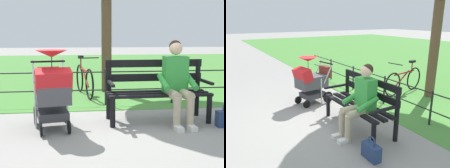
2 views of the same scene
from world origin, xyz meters
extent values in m
plane|color=gray|center=(0.00, 0.00, 0.00)|extent=(60.00, 60.00, 0.00)
cube|color=#478438|center=(0.00, -8.80, 0.00)|extent=(40.00, 16.00, 0.01)
cube|color=black|center=(-0.69, -0.18, 0.45)|extent=(1.60, 0.11, 0.04)
cube|color=black|center=(-0.69, 0.00, 0.45)|extent=(1.60, 0.11, 0.04)
cube|color=black|center=(-0.69, 0.18, 0.45)|extent=(1.60, 0.11, 0.04)
cube|color=black|center=(-0.69, -0.28, 0.67)|extent=(1.60, 0.05, 0.12)
cube|color=black|center=(-0.69, -0.28, 0.90)|extent=(1.60, 0.05, 0.12)
cylinder|color=black|center=(-1.44, 0.19, 0.23)|extent=(0.08, 0.08, 0.45)
cylinder|color=black|center=(-1.44, -0.29, 0.47)|extent=(0.08, 0.08, 0.95)
cube|color=black|center=(-1.44, -0.01, 0.63)|extent=(0.05, 0.56, 0.04)
cylinder|color=black|center=(0.06, 0.21, 0.23)|extent=(0.08, 0.08, 0.45)
cylinder|color=black|center=(0.06, -0.27, 0.47)|extent=(0.08, 0.08, 0.95)
cube|color=black|center=(0.06, 0.01, 0.63)|extent=(0.05, 0.56, 0.04)
cylinder|color=tan|center=(-1.05, 0.22, 0.47)|extent=(0.14, 0.40, 0.14)
cylinder|color=tan|center=(-0.85, 0.22, 0.47)|extent=(0.14, 0.40, 0.14)
cylinder|color=tan|center=(-1.05, 0.42, 0.24)|extent=(0.11, 0.11, 0.47)
cylinder|color=tan|center=(-0.85, 0.42, 0.24)|extent=(0.11, 0.11, 0.47)
cube|color=silver|center=(-1.05, 0.50, 0.04)|extent=(0.10, 0.22, 0.07)
cube|color=silver|center=(-0.85, 0.50, 0.04)|extent=(0.10, 0.22, 0.07)
cube|color=green|center=(-0.95, 0.00, 0.75)|extent=(0.36, 0.22, 0.56)
cylinder|color=green|center=(-1.17, 0.12, 0.65)|extent=(0.09, 0.43, 0.23)
cylinder|color=green|center=(-0.73, 0.12, 0.65)|extent=(0.09, 0.43, 0.23)
sphere|color=beige|center=(-0.95, 0.00, 1.15)|extent=(0.20, 0.20, 0.20)
sphere|color=black|center=(-0.95, -0.03, 1.18)|extent=(0.19, 0.19, 0.19)
cylinder|color=black|center=(0.76, -0.16, 0.14)|extent=(0.08, 0.28, 0.28)
cylinder|color=black|center=(1.21, -0.09, 0.14)|extent=(0.08, 0.28, 0.28)
cylinder|color=black|center=(0.70, 0.43, 0.09)|extent=(0.06, 0.18, 0.18)
cylinder|color=black|center=(1.07, 0.50, 0.09)|extent=(0.06, 0.18, 0.18)
cube|color=#38383D|center=(0.93, 0.17, 0.22)|extent=(0.50, 0.58, 0.12)
cylinder|color=silver|center=(0.73, 0.03, 0.33)|extent=(0.03, 0.03, 0.65)
cylinder|color=silver|center=(1.18, 0.11, 0.33)|extent=(0.03, 0.03, 0.65)
cube|color=#47474C|center=(0.93, 0.19, 0.55)|extent=(0.57, 0.75, 0.28)
cube|color=red|center=(0.89, 0.43, 0.75)|extent=(0.53, 0.38, 0.33)
cylinder|color=black|center=(1.01, -0.24, 0.95)|extent=(0.52, 0.12, 0.03)
cylinder|color=silver|center=(0.76, -0.18, 0.75)|extent=(0.08, 0.30, 0.49)
cylinder|color=silver|center=(1.22, -0.11, 0.75)|extent=(0.08, 0.30, 0.49)
cone|color=red|center=(0.92, 0.27, 1.10)|extent=(0.51, 0.51, 0.10)
cylinder|color=black|center=(0.92, 0.27, 0.92)|extent=(0.01, 0.01, 0.30)
cube|color=brown|center=(1.00, -0.22, 0.73)|extent=(0.34, 0.21, 0.28)
cylinder|color=black|center=(-1.33, -1.29, 0.35)|extent=(0.04, 0.04, 0.70)
cylinder|color=black|center=(0.00, -1.29, 0.35)|extent=(0.04, 0.04, 0.70)
cylinder|color=black|center=(1.33, -1.29, 0.35)|extent=(0.04, 0.04, 0.70)
cylinder|color=black|center=(0.00, -1.29, 0.65)|extent=(8.00, 0.02, 0.02)
cylinder|color=black|center=(0.00, -1.29, 0.30)|extent=(8.00, 0.02, 0.02)
cylinder|color=brown|center=(-0.18, -2.72, 1.58)|extent=(0.24, 0.24, 3.15)
torus|color=black|center=(0.28, -1.83, 0.33)|extent=(0.16, 0.66, 0.66)
torus|color=black|center=(0.46, -2.82, 0.33)|extent=(0.16, 0.66, 0.66)
cylinder|color=maroon|center=(0.37, -2.32, 0.58)|extent=(0.20, 0.89, 0.04)
cylinder|color=maroon|center=(0.36, -2.23, 0.43)|extent=(0.15, 0.62, 0.38)
cylinder|color=maroon|center=(0.44, -2.67, 0.68)|extent=(0.03, 0.03, 0.30)
cube|color=black|center=(0.44, -2.67, 0.85)|extent=(0.13, 0.21, 0.06)
cylinder|color=black|center=(0.29, -1.88, 0.88)|extent=(0.44, 0.10, 0.02)
camera|label=1|loc=(0.64, 4.64, 1.35)|focal=49.93mm
camera|label=2|loc=(-3.94, 2.30, 2.01)|focal=36.54mm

